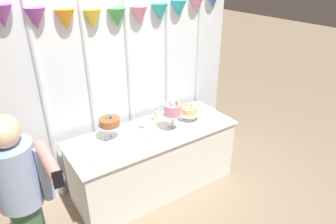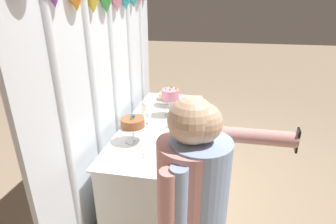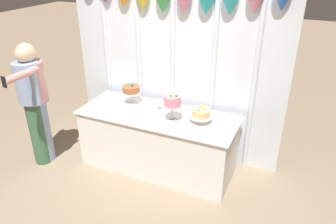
# 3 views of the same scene
# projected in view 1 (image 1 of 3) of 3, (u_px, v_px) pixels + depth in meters

# --- Properties ---
(ground_plane) EXTENTS (24.00, 24.00, 0.00)m
(ground_plane) POSITION_uv_depth(u_px,v_px,m) (159.00, 189.00, 3.81)
(ground_plane) COLOR gray
(draped_curtain) EXTENTS (2.94, 0.20, 2.43)m
(draped_curtain) POSITION_uv_depth(u_px,v_px,m) (130.00, 72.00, 3.65)
(draped_curtain) COLOR silver
(draped_curtain) RESTS_ON ground_plane
(cake_table) EXTENTS (2.01, 0.78, 0.78)m
(cake_table) POSITION_uv_depth(u_px,v_px,m) (154.00, 160.00, 3.70)
(cake_table) COLOR white
(cake_table) RESTS_ON ground_plane
(cake_display_leftmost) EXTENTS (0.26, 0.26, 0.30)m
(cake_display_leftmost) POSITION_uv_depth(u_px,v_px,m) (110.00, 123.00, 3.33)
(cake_display_leftmost) COLOR silver
(cake_display_leftmost) RESTS_ON cake_table
(cake_display_center) EXTENTS (0.23, 0.23, 0.36)m
(cake_display_center) POSITION_uv_depth(u_px,v_px,m) (173.00, 111.00, 3.48)
(cake_display_center) COLOR #B2B2B7
(cake_display_center) RESTS_ON cake_table
(cake_display_rightmost) EXTENTS (0.29, 0.29, 0.21)m
(cake_display_rightmost) POSITION_uv_depth(u_px,v_px,m) (189.00, 111.00, 3.78)
(cake_display_rightmost) COLOR silver
(cake_display_rightmost) RESTS_ON cake_table
(wine_glass) EXTENTS (0.07, 0.07, 0.14)m
(wine_glass) POSITION_uv_depth(u_px,v_px,m) (144.00, 121.00, 3.56)
(wine_glass) COLOR silver
(wine_glass) RESTS_ON cake_table
(flower_vase) EXTENTS (0.11, 0.07, 0.21)m
(flower_vase) POSITION_uv_depth(u_px,v_px,m) (156.00, 114.00, 3.76)
(flower_vase) COLOR beige
(flower_vase) RESTS_ON cake_table
(tealight_far_left) EXTENTS (0.05, 0.05, 0.04)m
(tealight_far_left) POSITION_uv_depth(u_px,v_px,m) (91.00, 164.00, 2.96)
(tealight_far_left) COLOR beige
(tealight_far_left) RESTS_ON cake_table
(tealight_near_left) EXTENTS (0.04, 0.04, 0.03)m
(tealight_near_left) POSITION_uv_depth(u_px,v_px,m) (96.00, 151.00, 3.16)
(tealight_near_left) COLOR beige
(tealight_near_left) RESTS_ON cake_table
(tealight_near_right) EXTENTS (0.05, 0.05, 0.04)m
(tealight_near_right) POSITION_uv_depth(u_px,v_px,m) (150.00, 137.00, 3.40)
(tealight_near_right) COLOR beige
(tealight_near_right) RESTS_ON cake_table
(tealight_far_right) EXTENTS (0.05, 0.05, 0.04)m
(tealight_far_right) POSITION_uv_depth(u_px,v_px,m) (192.00, 129.00, 3.57)
(tealight_far_right) COLOR beige
(tealight_far_right) RESTS_ON cake_table
(guest_girl_blue_dress) EXTENTS (0.48, 0.76, 1.65)m
(guest_girl_blue_dress) POSITION_uv_depth(u_px,v_px,m) (22.00, 199.00, 2.35)
(guest_girl_blue_dress) COLOR #93ADD6
(guest_girl_blue_dress) RESTS_ON ground_plane
(guest_man_pink_jacket) EXTENTS (0.45, 0.41, 1.62)m
(guest_man_pink_jacket) POSITION_uv_depth(u_px,v_px,m) (24.00, 204.00, 2.33)
(guest_man_pink_jacket) COLOR #3D6B4C
(guest_man_pink_jacket) RESTS_ON ground_plane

